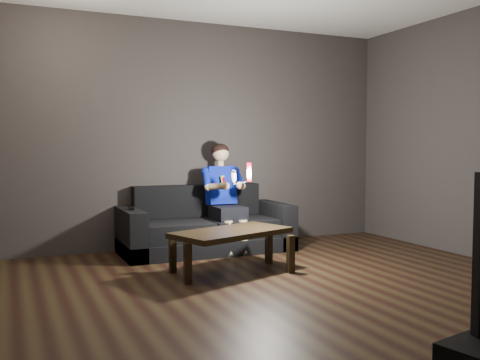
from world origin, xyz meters
name	(u,v)px	position (x,y,z in m)	size (l,w,h in m)	color
floor	(301,297)	(0.00, 0.00, 0.00)	(5.00, 5.00, 0.00)	black
back_wall	(197,135)	(0.00, 2.50, 1.35)	(5.00, 0.04, 2.70)	#3A3533
sofa	(206,230)	(-0.04, 2.10, 0.24)	(1.94, 0.84, 0.75)	black
child	(224,190)	(0.18, 2.06, 0.70)	(0.50, 0.61, 1.23)	black
wii_remote_red	(249,172)	(0.27, 1.59, 0.93)	(0.07, 0.09, 0.21)	red
nunchuk_white	(234,176)	(0.10, 1.60, 0.89)	(0.08, 0.11, 0.16)	white
wii_remote_black	(131,208)	(-0.92, 2.03, 0.54)	(0.04, 0.16, 0.03)	black
coffee_table	(232,236)	(-0.18, 1.00, 0.36)	(1.26, 0.91, 0.41)	black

